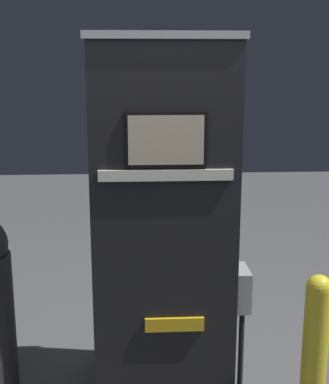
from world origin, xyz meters
name	(u,v)px	position (x,y,z in m)	size (l,w,h in m)	color
gas_pump	(164,220)	(0.00, 0.26, 1.05)	(0.91, 0.55, 2.10)	black
safety_bollard	(315,343)	(0.82, -0.12, 0.44)	(0.14, 0.14, 0.84)	yellow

